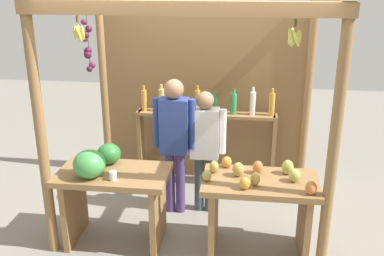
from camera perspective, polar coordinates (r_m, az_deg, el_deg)
ground_plane at (r=5.37m, az=0.26°, el=-10.56°), size 12.00×12.00×0.00m
market_stall at (r=5.22m, az=0.80°, el=5.66°), size 2.78×2.00×2.47m
fruit_counter_left at (r=4.59m, az=-10.61°, el=-7.08°), size 1.12×0.67×1.08m
fruit_counter_right at (r=4.44m, az=8.60°, el=-9.00°), size 1.13×0.64×0.95m
bottle_shelf_unit at (r=5.66m, az=1.88°, el=0.19°), size 1.78×0.22×1.35m
vendor_man at (r=4.97m, az=-2.26°, el=-0.93°), size 0.48×0.22×1.60m
vendor_woman at (r=5.02m, az=1.65°, el=-1.86°), size 0.48×0.20×1.46m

